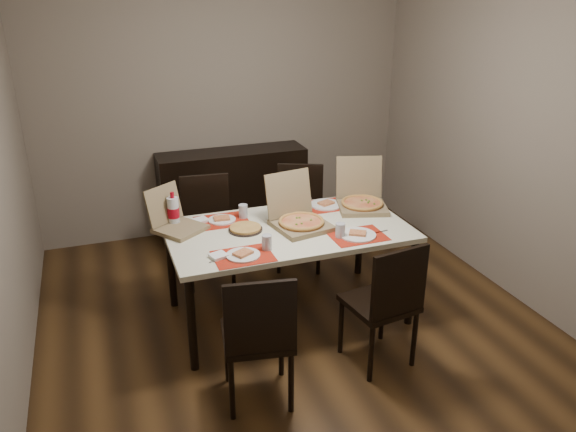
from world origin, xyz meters
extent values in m
cube|color=#482F16|center=(0.00, 0.00, -0.01)|extent=(3.80, 4.00, 0.02)
cube|color=gray|center=(0.00, 2.01, 1.30)|extent=(3.80, 0.02, 2.60)
cube|color=gray|center=(1.91, 0.00, 1.30)|extent=(0.02, 4.00, 2.60)
cube|color=black|center=(0.00, 1.78, 0.45)|extent=(1.50, 0.40, 0.90)
cube|color=beige|center=(0.00, 0.09, 0.73)|extent=(1.80, 1.00, 0.04)
cylinder|color=black|center=(-0.84, -0.35, 0.35)|extent=(0.06, 0.06, 0.71)
cylinder|color=black|center=(0.84, -0.35, 0.35)|extent=(0.06, 0.06, 0.71)
cylinder|color=black|center=(-0.84, 0.53, 0.35)|extent=(0.06, 0.06, 0.71)
cylinder|color=black|center=(0.84, 0.53, 0.35)|extent=(0.06, 0.06, 0.71)
cube|color=black|center=(-0.51, -0.76, 0.45)|extent=(0.48, 0.48, 0.04)
cube|color=black|center=(-0.54, -0.95, 0.70)|extent=(0.42, 0.10, 0.46)
cylinder|color=black|center=(-0.71, -0.91, 0.21)|extent=(0.04, 0.04, 0.43)
cylinder|color=black|center=(-0.36, -0.97, 0.21)|extent=(0.04, 0.04, 0.43)
cylinder|color=black|center=(-0.66, -0.55, 0.21)|extent=(0.04, 0.04, 0.43)
cylinder|color=black|center=(-0.30, -0.61, 0.21)|extent=(0.04, 0.04, 0.43)
cube|color=black|center=(0.38, -0.67, 0.45)|extent=(0.48, 0.48, 0.04)
cube|color=black|center=(0.41, -0.86, 0.70)|extent=(0.42, 0.09, 0.46)
cylinder|color=black|center=(0.23, -0.87, 0.21)|extent=(0.04, 0.04, 0.43)
cylinder|color=black|center=(0.59, -0.82, 0.21)|extent=(0.04, 0.04, 0.43)
cylinder|color=black|center=(0.18, -0.52, 0.21)|extent=(0.04, 0.04, 0.43)
cylinder|color=black|center=(0.54, -0.47, 0.21)|extent=(0.04, 0.04, 0.43)
cube|color=black|center=(-0.46, 0.84, 0.45)|extent=(0.47, 0.47, 0.04)
cube|color=black|center=(-0.44, 1.03, 0.70)|extent=(0.42, 0.08, 0.46)
cylinder|color=black|center=(-0.26, 0.99, 0.21)|extent=(0.04, 0.04, 0.43)
cylinder|color=black|center=(-0.62, 1.04, 0.21)|extent=(0.04, 0.04, 0.43)
cylinder|color=black|center=(-0.31, 0.64, 0.21)|extent=(0.04, 0.04, 0.43)
cylinder|color=black|center=(-0.66, 0.68, 0.21)|extent=(0.04, 0.04, 0.43)
cube|color=black|center=(0.39, 0.87, 0.45)|extent=(0.55, 0.55, 0.04)
cube|color=black|center=(0.46, 1.04, 0.70)|extent=(0.40, 0.19, 0.46)
cylinder|color=black|center=(0.62, 0.96, 0.21)|extent=(0.04, 0.04, 0.43)
cylinder|color=black|center=(0.29, 1.10, 0.21)|extent=(0.04, 0.04, 0.43)
cylinder|color=black|center=(0.49, 0.63, 0.21)|extent=(0.04, 0.04, 0.43)
cylinder|color=black|center=(0.15, 0.77, 0.21)|extent=(0.04, 0.04, 0.43)
cube|color=#B41C0C|center=(-0.45, -0.26, 0.75)|extent=(0.40, 0.30, 0.00)
cylinder|color=white|center=(-0.45, -0.26, 0.76)|extent=(0.23, 0.23, 0.01)
cube|color=#D7B96B|center=(-0.45, -0.26, 0.78)|extent=(0.15, 0.14, 0.02)
cylinder|color=#AEB0B9|center=(-0.26, -0.21, 0.81)|extent=(0.07, 0.07, 0.11)
cube|color=#B2B2B7|center=(-0.59, -0.26, 0.75)|extent=(0.20, 0.04, 0.00)
cube|color=white|center=(-0.61, -0.22, 0.76)|extent=(0.13, 0.13, 0.02)
cube|color=#B41C0C|center=(0.43, -0.22, 0.75)|extent=(0.40, 0.30, 0.00)
cylinder|color=white|center=(0.43, -0.22, 0.76)|extent=(0.27, 0.27, 0.01)
cube|color=#D7B96B|center=(0.43, -0.22, 0.78)|extent=(0.15, 0.14, 0.02)
cylinder|color=#AEB0B9|center=(0.30, -0.20, 0.81)|extent=(0.07, 0.07, 0.11)
cube|color=#B2B2B7|center=(0.59, -0.22, 0.75)|extent=(0.20, 0.04, 0.00)
cube|color=#B41C0C|center=(-0.44, 0.39, 0.75)|extent=(0.40, 0.30, 0.00)
cylinder|color=white|center=(-0.44, 0.39, 0.76)|extent=(0.21, 0.21, 0.01)
cube|color=#D7B96B|center=(-0.44, 0.39, 0.78)|extent=(0.13, 0.10, 0.02)
cylinder|color=#AEB0B9|center=(-0.26, 0.40, 0.81)|extent=(0.07, 0.07, 0.11)
cube|color=#B2B2B7|center=(-0.60, 0.40, 0.75)|extent=(0.20, 0.04, 0.00)
cube|color=white|center=(-0.60, 0.43, 0.76)|extent=(0.13, 0.13, 0.02)
cube|color=#B41C0C|center=(0.45, 0.42, 0.75)|extent=(0.40, 0.30, 0.00)
cylinder|color=white|center=(0.45, 0.42, 0.76)|extent=(0.27, 0.27, 0.01)
cube|color=#D7B96B|center=(0.45, 0.42, 0.78)|extent=(0.14, 0.13, 0.02)
cylinder|color=#AEB0B9|center=(0.26, 0.37, 0.81)|extent=(0.07, 0.07, 0.11)
cube|color=#B2B2B7|center=(0.59, 0.40, 0.75)|extent=(0.20, 0.04, 0.00)
cube|color=white|center=(-0.01, 0.01, 0.76)|extent=(0.15, 0.15, 0.02)
cube|color=olive|center=(0.10, 0.06, 0.77)|extent=(0.45, 0.45, 0.04)
cube|color=olive|center=(0.06, 0.25, 0.96)|extent=(0.39, 0.15, 0.35)
cylinder|color=#D7B96B|center=(0.10, 0.06, 0.80)|extent=(0.38, 0.38, 0.02)
cube|color=olive|center=(0.70, 0.26, 0.77)|extent=(0.47, 0.47, 0.04)
cube|color=olive|center=(0.76, 0.44, 0.96)|extent=(0.39, 0.19, 0.34)
cylinder|color=#D7B96B|center=(0.70, 0.26, 0.80)|extent=(0.41, 0.41, 0.02)
cube|color=olive|center=(-0.77, 0.31, 0.77)|extent=(0.44, 0.44, 0.03)
cube|color=olive|center=(-0.87, 0.44, 0.93)|extent=(0.30, 0.24, 0.28)
cylinder|color=black|center=(-0.31, 0.16, 0.76)|extent=(0.26, 0.26, 0.01)
cylinder|color=tan|center=(-0.31, 0.16, 0.77)|extent=(0.23, 0.23, 0.02)
imported|color=white|center=(0.07, 0.22, 0.76)|extent=(0.13, 0.13, 0.03)
cylinder|color=silver|center=(-0.80, 0.43, 0.86)|extent=(0.09, 0.09, 0.23)
cylinder|color=#9C0716|center=(-0.80, 0.43, 0.86)|extent=(0.09, 0.09, 0.08)
cylinder|color=#9C0716|center=(-0.80, 0.43, 1.00)|extent=(0.03, 0.03, 0.04)
camera|label=1|loc=(-1.31, -3.56, 2.45)|focal=35.00mm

